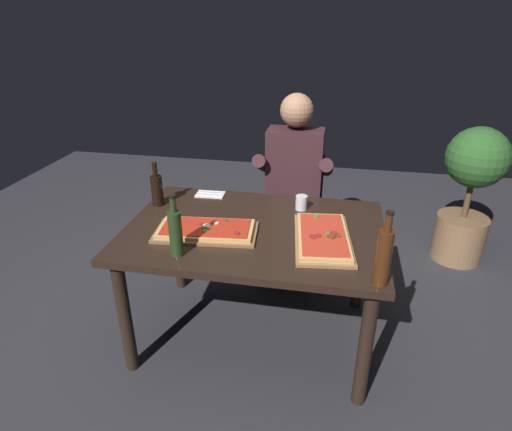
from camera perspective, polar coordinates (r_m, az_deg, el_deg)
ground_plane at (r=2.76m, az=-0.20°, el=-15.35°), size 6.40×6.40×0.00m
dining_table at (r=2.39m, az=-0.23°, el=-3.65°), size 1.40×0.96×0.74m
pizza_rectangular_front at (r=2.29m, az=-6.68°, el=-1.97°), size 0.56×0.33×0.05m
pizza_rectangular_left at (r=2.23m, az=8.88°, el=-2.86°), size 0.34×0.56×0.05m
wine_bottle_dark at (r=1.89m, az=16.62°, el=-5.13°), size 0.07×0.07×0.35m
oil_bottle_amber at (r=2.64m, az=-13.04°, el=3.42°), size 0.07×0.07×0.27m
vinegar_bottle_green at (r=2.07m, az=-10.65°, el=-2.12°), size 0.06×0.06×0.31m
tumbler_near_camera at (r=2.56m, az=6.05°, el=1.62°), size 0.07×0.07×0.09m
napkin_cutlery_set at (r=2.77m, az=-6.11°, el=2.83°), size 0.18×0.12×0.01m
diner_chair at (r=3.20m, az=5.05°, el=1.12°), size 0.44×0.44×0.87m
seated_diner at (r=2.99m, az=4.98°, el=4.63°), size 0.53×0.41×1.33m
potted_plant_corner at (r=3.60m, az=26.60°, el=3.12°), size 0.45×0.45×1.07m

